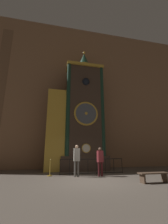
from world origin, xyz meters
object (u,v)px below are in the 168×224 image
Objects in this scene: visitor_far at (100,159)px; visitor_bench at (153,175)px; clock_tower at (79,116)px; stanchion_post at (50,171)px; visitor_near at (77,157)px.

visitor_far is 1.12× the size of visitor_bench.
clock_tower reaches higher than stanchion_post.
clock_tower reaches higher than visitor_near.
stanchion_post is at bearing -134.00° from clock_tower.
clock_tower is 4.85m from stanchion_post.
visitor_far is (1.37, -0.16, -0.09)m from visitor_near.
visitor_bench is at bearing -40.94° from visitor_near.
clock_tower is 7.14× the size of visitor_bench.
visitor_near is 1.75m from stanchion_post.
visitor_near is at bearing 161.36° from visitor_far.
visitor_near reaches higher than visitor_far.
clock_tower is 6.37× the size of visitor_far.
clock_tower reaches higher than visitor_far.
visitor_near reaches higher than visitor_bench.
clock_tower reaches higher than visitor_bench.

